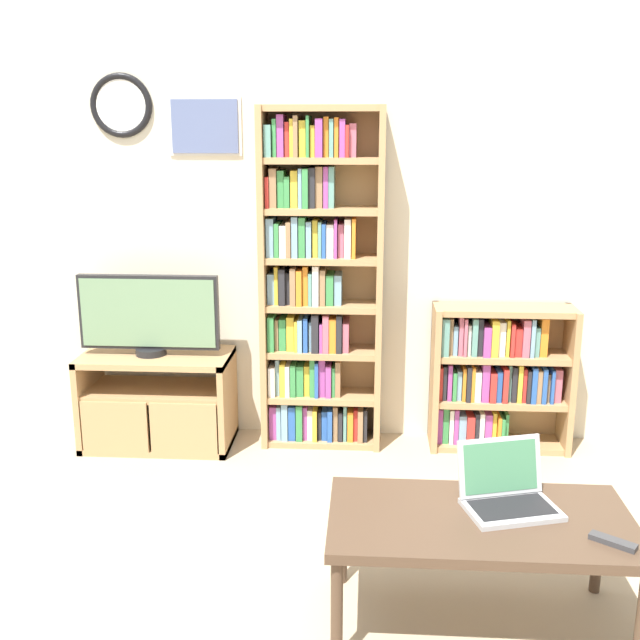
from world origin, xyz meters
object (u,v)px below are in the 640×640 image
Objects in this scene: tv_stand at (158,400)px; bookshelf_short at (495,376)px; bookshelf_tall at (315,287)px; coffee_table at (480,528)px; television at (149,315)px; laptop at (507,491)px; remote_near_laptop at (613,542)px.

bookshelf_short is at bearing 3.49° from tv_stand.
bookshelf_tall is at bearing 7.46° from tv_stand.
tv_stand is 2.34m from coffee_table.
coffee_table is at bearing -43.19° from television.
tv_stand is at bearing 123.93° from laptop.
coffee_table is (1.72, -1.61, -0.40)m from television.
television is 2.06× the size of laptop.
coffee_table is at bearing -100.58° from bookshelf_short.
television reaches higher than coffee_table.
television reaches higher than bookshelf_short.
bookshelf_short is 2.17× the size of laptop.
bookshelf_short is at bearing 3.35° from television.
coffee_table is (-0.32, -1.73, -0.02)m from bookshelf_short.
tv_stand reaches higher than coffee_table.
bookshelf_short is (1.07, -0.00, -0.53)m from bookshelf_tall.
bookshelf_tall is at bearing 101.55° from laptop.
remote_near_laptop is (0.43, -0.16, 0.06)m from coffee_table.
laptop reaches higher than tv_stand.
television reaches higher than tv_stand.
tv_stand is 2.77m from remote_near_laptop.
bookshelf_short is at bearing 79.42° from coffee_table.
remote_near_laptop is (1.18, -1.89, -0.50)m from bookshelf_tall.
bookshelf_short is at bearing 39.00° from remote_near_laptop.
laptop is (1.83, -1.52, -0.29)m from television.
coffee_table is 0.47m from remote_near_laptop.
coffee_table is (1.69, -1.61, 0.13)m from tv_stand.
tv_stand is at bearing 85.90° from remote_near_laptop.
remote_near_laptop is (2.13, -1.77, 0.18)m from tv_stand.
bookshelf_tall is 1.90m from laptop.
bookshelf_short reaches higher than laptop.
laptop is (1.80, -1.52, 0.24)m from tv_stand.
remote_near_laptop is at bearing -86.69° from bookshelf_short.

